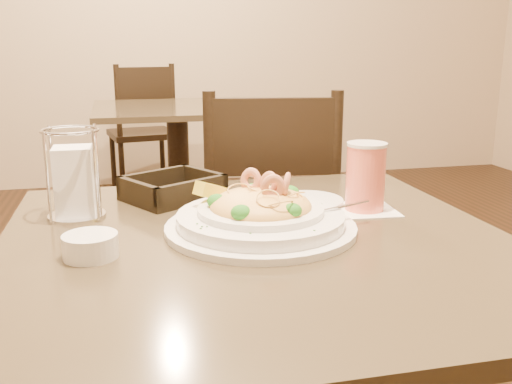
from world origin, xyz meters
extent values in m
cube|color=#4C402B|center=(0.00, 0.00, 0.71)|extent=(0.90, 0.90, 0.03)
cylinder|color=black|center=(0.07, 2.26, 0.01)|extent=(0.52, 0.52, 0.03)
cylinder|color=black|center=(0.07, 2.26, 0.36)|extent=(0.12, 0.12, 0.66)
cube|color=#4C402B|center=(0.07, 2.26, 0.71)|extent=(0.91, 0.91, 0.03)
cube|color=black|center=(0.22, 0.79, 0.45)|extent=(0.48, 0.48, 0.04)
cylinder|color=black|center=(0.42, 0.94, 0.21)|extent=(0.04, 0.04, 0.43)
cylinder|color=black|center=(0.07, 1.00, 0.21)|extent=(0.04, 0.04, 0.43)
cylinder|color=black|center=(0.37, 0.59, 0.21)|extent=(0.04, 0.04, 0.43)
cylinder|color=black|center=(0.01, 0.64, 0.21)|extent=(0.04, 0.04, 0.43)
cylinder|color=black|center=(0.37, 0.59, 0.70)|extent=(0.04, 0.04, 0.46)
cylinder|color=black|center=(0.01, 0.64, 0.70)|extent=(0.04, 0.04, 0.46)
cube|color=black|center=(0.19, 0.62, 0.80)|extent=(0.36, 0.09, 0.22)
cube|color=black|center=(-0.10, 3.06, 0.45)|extent=(0.49, 0.49, 0.04)
cylinder|color=black|center=(0.04, 3.27, 0.21)|extent=(0.04, 0.04, 0.43)
cylinder|color=black|center=(-0.31, 3.21, 0.21)|extent=(0.04, 0.04, 0.43)
cylinder|color=black|center=(0.10, 2.92, 0.21)|extent=(0.04, 0.04, 0.43)
cylinder|color=black|center=(-0.25, 2.86, 0.21)|extent=(0.04, 0.04, 0.43)
cylinder|color=black|center=(0.10, 2.92, 0.70)|extent=(0.04, 0.04, 0.46)
cylinder|color=black|center=(-0.25, 2.86, 0.70)|extent=(0.04, 0.04, 0.46)
cube|color=black|center=(-0.07, 2.89, 0.80)|extent=(0.36, 0.09, 0.22)
cylinder|color=white|center=(0.01, 0.04, 0.73)|extent=(0.35, 0.35, 0.01)
cylinder|color=white|center=(0.01, 0.04, 0.75)|extent=(0.31, 0.31, 0.02)
cylinder|color=white|center=(0.01, 0.04, 0.76)|extent=(0.23, 0.23, 0.01)
ellipsoid|color=#E0AD52|center=(0.01, 0.04, 0.77)|extent=(0.19, 0.19, 0.07)
cube|color=yellow|center=(-0.07, 0.11, 0.78)|extent=(0.07, 0.06, 0.04)
cube|color=silver|center=(0.16, 0.03, 0.76)|extent=(0.13, 0.04, 0.01)
cube|color=silver|center=(0.09, 0.03, 0.76)|extent=(0.04, 0.03, 0.00)
torus|color=#E0AD52|center=(0.06, 0.01, 0.79)|extent=(0.04, 0.04, 0.03)
torus|color=#E0AD52|center=(0.07, 0.01, 0.78)|extent=(0.04, 0.04, 0.02)
torus|color=#E0AD52|center=(0.02, 0.05, 0.79)|extent=(0.06, 0.06, 0.01)
torus|color=#E0AD52|center=(-0.02, 0.04, 0.79)|extent=(0.04, 0.04, 0.02)
torus|color=#E0AD52|center=(0.01, 0.04, 0.80)|extent=(0.04, 0.04, 0.02)
torus|color=#E0AD52|center=(0.01, 0.04, 0.79)|extent=(0.05, 0.05, 0.03)
torus|color=#E0AD52|center=(-0.01, 0.00, 0.78)|extent=(0.06, 0.06, 0.03)
torus|color=#E0AD52|center=(0.02, 0.00, 0.78)|extent=(0.06, 0.07, 0.04)
torus|color=#E0AD52|center=(0.01, -0.02, 0.80)|extent=(0.05, 0.05, 0.03)
torus|color=#E0AD52|center=(-0.02, 0.06, 0.80)|extent=(0.05, 0.05, 0.02)
torus|color=#E0AD52|center=(0.08, 0.04, 0.79)|extent=(0.04, 0.04, 0.01)
torus|color=#E0AD52|center=(-0.01, 0.02, 0.78)|extent=(0.05, 0.06, 0.03)
torus|color=#E0AD52|center=(0.01, 0.02, 0.78)|extent=(0.06, 0.06, 0.03)
torus|color=#E0AD52|center=(0.03, -0.02, 0.79)|extent=(0.07, 0.06, 0.03)
torus|color=#E0AD52|center=(0.01, 0.04, 0.78)|extent=(0.06, 0.06, 0.03)
torus|color=#E0AD52|center=(0.02, 0.04, 0.79)|extent=(0.04, 0.04, 0.04)
torus|color=#E0AD52|center=(-0.02, 0.06, 0.78)|extent=(0.05, 0.06, 0.02)
torus|color=#E0AD52|center=(0.04, 0.07, 0.78)|extent=(0.06, 0.05, 0.04)
torus|color=#E69271|center=(0.03, 0.03, 0.81)|extent=(0.04, 0.05, 0.04)
torus|color=#E69271|center=(0.03, 0.01, 0.81)|extent=(0.04, 0.02, 0.04)
torus|color=#E69271|center=(0.06, 0.02, 0.81)|extent=(0.03, 0.05, 0.04)
torus|color=#E69271|center=(0.00, 0.07, 0.81)|extent=(0.05, 0.05, 0.04)
ellipsoid|color=#1D6116|center=(0.08, 0.08, 0.78)|extent=(0.04, 0.04, 0.03)
ellipsoid|color=#1D6116|center=(0.02, 0.12, 0.78)|extent=(0.04, 0.04, 0.03)
ellipsoid|color=#1D6116|center=(-0.06, 0.06, 0.78)|extent=(0.04, 0.04, 0.03)
ellipsoid|color=#1D6116|center=(-0.04, -0.02, 0.78)|extent=(0.04, 0.04, 0.03)
ellipsoid|color=#1D6116|center=(0.05, -0.03, 0.78)|extent=(0.03, 0.03, 0.03)
cube|color=#266619|center=(0.08, -0.08, 0.76)|extent=(0.00, 0.00, 0.00)
cube|color=#266619|center=(-0.10, -0.02, 0.76)|extent=(0.00, 0.00, 0.00)
cube|color=#266619|center=(-0.11, 0.00, 0.76)|extent=(0.00, 0.00, 0.00)
cube|color=#266619|center=(-0.11, -0.03, 0.76)|extent=(0.00, 0.00, 0.00)
cube|color=#266619|center=(-0.05, 0.16, 0.76)|extent=(0.00, 0.00, 0.00)
cube|color=#266619|center=(-0.03, -0.07, 0.76)|extent=(0.00, 0.00, 0.00)
cube|color=#266619|center=(0.14, 0.07, 0.76)|extent=(0.00, 0.00, 0.00)
cube|color=#266619|center=(-0.09, -0.02, 0.76)|extent=(0.00, 0.00, 0.00)
cube|color=#266619|center=(0.13, 0.06, 0.76)|extent=(0.00, 0.00, 0.00)
cube|color=#266619|center=(0.05, 0.17, 0.76)|extent=(0.00, 0.00, 0.00)
cube|color=white|center=(0.25, 0.12, 0.72)|extent=(0.13, 0.13, 0.00)
cylinder|color=#F56E56|center=(0.25, 0.12, 0.79)|extent=(0.08, 0.08, 0.14)
cylinder|color=white|center=(0.25, 0.12, 0.86)|extent=(0.08, 0.08, 0.01)
cube|color=black|center=(-0.12, 0.30, 0.73)|extent=(0.24, 0.23, 0.01)
cube|color=black|center=(-0.05, 0.35, 0.75)|extent=(0.09, 0.14, 0.04)
cube|color=black|center=(-0.20, 0.26, 0.75)|extent=(0.09, 0.14, 0.04)
cube|color=black|center=(-0.16, 0.36, 0.75)|extent=(0.17, 0.11, 0.04)
cube|color=black|center=(-0.09, 0.24, 0.75)|extent=(0.17, 0.11, 0.04)
cylinder|color=silver|center=(-0.32, 0.21, 0.72)|extent=(0.11, 0.11, 0.01)
torus|color=silver|center=(-0.32, 0.21, 0.90)|extent=(0.11, 0.11, 0.01)
cube|color=white|center=(-0.32, 0.21, 0.79)|extent=(0.09, 0.09, 0.14)
cylinder|color=silver|center=(-0.37, 0.17, 0.81)|extent=(0.01, 0.01, 0.17)
cylinder|color=silver|center=(-0.28, 0.17, 0.81)|extent=(0.01, 0.01, 0.17)
cylinder|color=silver|center=(-0.37, 0.25, 0.81)|extent=(0.01, 0.01, 0.17)
cylinder|color=silver|center=(-0.28, 0.25, 0.81)|extent=(0.01, 0.01, 0.17)
cylinder|color=white|center=(0.16, 0.20, 0.73)|extent=(0.19, 0.19, 0.01)
cylinder|color=white|center=(-0.29, -0.03, 0.74)|extent=(0.12, 0.12, 0.04)
camera|label=1|loc=(-0.22, -0.93, 1.06)|focal=40.00mm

